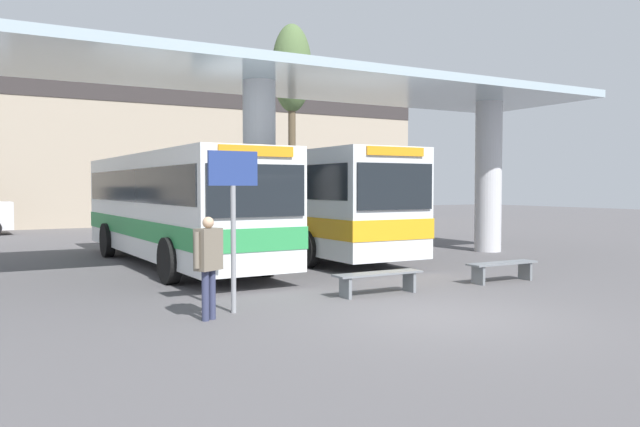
% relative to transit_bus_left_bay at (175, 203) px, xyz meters
% --- Properties ---
extents(ground_plane, '(100.00, 100.00, 0.00)m').
position_rel_transit_bus_left_bay_xyz_m(ground_plane, '(1.89, -9.13, -1.74)').
color(ground_plane, '#565456').
extents(townhouse_backdrop, '(40.00, 0.58, 9.04)m').
position_rel_transit_bus_left_bay_xyz_m(townhouse_backdrop, '(1.89, 18.13, 3.53)').
color(townhouse_backdrop, tan).
rests_on(townhouse_backdrop, ground_plane).
extents(station_canopy, '(21.97, 5.22, 5.32)m').
position_rel_transit_bus_left_bay_xyz_m(station_canopy, '(1.89, -1.62, 2.65)').
color(station_canopy, silver).
rests_on(station_canopy, ground_plane).
extents(transit_bus_left_bay, '(2.89, 10.97, 3.09)m').
position_rel_transit_bus_left_bay_xyz_m(transit_bus_left_bay, '(0.00, 0.00, 0.00)').
color(transit_bus_left_bay, white).
rests_on(transit_bus_left_bay, ground_plane).
extents(transit_bus_center_bay, '(2.76, 12.42, 3.22)m').
position_rel_transit_bus_left_bay_xyz_m(transit_bus_center_bay, '(4.19, 1.42, 0.07)').
color(transit_bus_center_bay, silver).
rests_on(transit_bus_center_bay, ground_plane).
extents(waiting_bench_near_pillar, '(1.86, 0.44, 0.46)m').
position_rel_transit_bus_left_bay_xyz_m(waiting_bench_near_pillar, '(5.68, -6.88, -1.39)').
color(waiting_bench_near_pillar, slate).
rests_on(waiting_bench_near_pillar, ground_plane).
extents(waiting_bench_mid_platform, '(1.98, 0.44, 0.46)m').
position_rel_transit_bus_left_bay_xyz_m(waiting_bench_mid_platform, '(2.20, -6.88, -1.38)').
color(waiting_bench_mid_platform, slate).
rests_on(waiting_bench_mid_platform, ground_plane).
extents(info_sign_platform, '(0.90, 0.09, 2.83)m').
position_rel_transit_bus_left_bay_xyz_m(info_sign_platform, '(-1.05, -7.13, 0.29)').
color(info_sign_platform, gray).
rests_on(info_sign_platform, ground_plane).
extents(pedestrian_waiting, '(0.60, 0.42, 1.71)m').
position_rel_transit_bus_left_bay_xyz_m(pedestrian_waiting, '(-1.63, -7.48, -0.69)').
color(pedestrian_waiting, '#333856').
rests_on(pedestrian_waiting, ground_plane).
extents(poplar_tree_behind_right, '(1.88, 1.88, 9.85)m').
position_rel_transit_bus_left_bay_xyz_m(poplar_tree_behind_right, '(8.33, 9.12, 5.82)').
color(poplar_tree_behind_right, brown).
rests_on(poplar_tree_behind_right, ground_plane).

